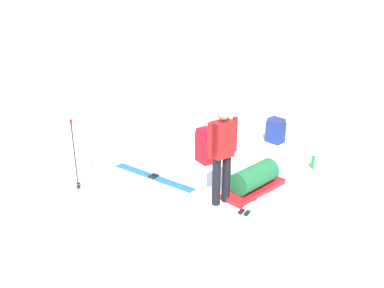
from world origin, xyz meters
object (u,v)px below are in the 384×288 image
(skier_standing, at_px, (222,150))
(ski_poles_planted_near, at_px, (74,151))
(ski_pair_far, at_px, (154,177))
(backpack_bright, at_px, (206,146))
(gear_sled, at_px, (254,180))
(thermos_bottle, at_px, (313,162))
(backpack_large_dark, at_px, (276,131))
(ski_pair_near, at_px, (244,213))

(skier_standing, xyz_separation_m, ski_poles_planted_near, (-0.42, -2.53, -0.24))
(ski_pair_far, bearing_deg, backpack_bright, 127.09)
(gear_sled, relative_size, thermos_bottle, 4.75)
(skier_standing, distance_m, backpack_large_dark, 3.04)
(backpack_large_dark, bearing_deg, gear_sled, -16.80)
(backpack_large_dark, relative_size, thermos_bottle, 2.12)
(ski_pair_near, height_order, ski_pair_far, same)
(backpack_large_dark, bearing_deg, ski_pair_far, -54.20)
(ski_pair_far, height_order, backpack_large_dark, backpack_large_dark)
(ski_poles_planted_near, relative_size, thermos_bottle, 4.93)
(skier_standing, xyz_separation_m, backpack_large_dark, (-2.67, 1.28, -0.69))
(ski_pair_far, relative_size, gear_sled, 1.29)
(ski_pair_near, bearing_deg, ski_poles_planted_near, -105.13)
(ski_pair_far, bearing_deg, ski_pair_near, 52.42)
(ski_poles_planted_near, bearing_deg, backpack_large_dark, 120.60)
(skier_standing, height_order, thermos_bottle, skier_standing)
(backpack_bright, height_order, ski_poles_planted_near, ski_poles_planted_near)
(skier_standing, bearing_deg, ski_pair_near, 45.11)
(skier_standing, height_order, ski_pair_near, skier_standing)
(skier_standing, height_order, backpack_large_dark, skier_standing)
(ski_poles_planted_near, bearing_deg, gear_sled, 89.66)
(ski_pair_far, bearing_deg, gear_sled, 75.76)
(ski_pair_far, distance_m, ski_poles_planted_near, 1.54)
(skier_standing, distance_m, ski_poles_planted_near, 2.57)
(backpack_bright, xyz_separation_m, gear_sled, (1.19, 0.86, -0.12))
(ski_pair_near, height_order, ski_poles_planted_near, ski_poles_planted_near)
(ski_pair_near, height_order, backpack_bright, backpack_bright)
(ski_pair_far, xyz_separation_m, backpack_large_dark, (-1.81, 2.51, 0.26))
(ski_pair_near, relative_size, backpack_bright, 2.50)
(thermos_bottle, bearing_deg, ski_poles_planted_near, -77.89)
(ski_pair_near, relative_size, ski_poles_planted_near, 1.36)
(backpack_bright, relative_size, thermos_bottle, 2.68)
(backpack_bright, bearing_deg, gear_sled, 35.70)
(backpack_bright, bearing_deg, ski_pair_near, 17.80)
(ski_pair_far, height_order, gear_sled, gear_sled)
(gear_sled, bearing_deg, ski_poles_planted_near, -90.34)
(skier_standing, relative_size, thermos_bottle, 6.54)
(backpack_bright, bearing_deg, skier_standing, 9.40)
(ski_poles_planted_near, bearing_deg, ski_pair_near, 74.87)
(thermos_bottle, bearing_deg, ski_pair_near, -40.42)
(ski_pair_near, relative_size, backpack_large_dark, 3.16)
(backpack_large_dark, relative_size, gear_sled, 0.45)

